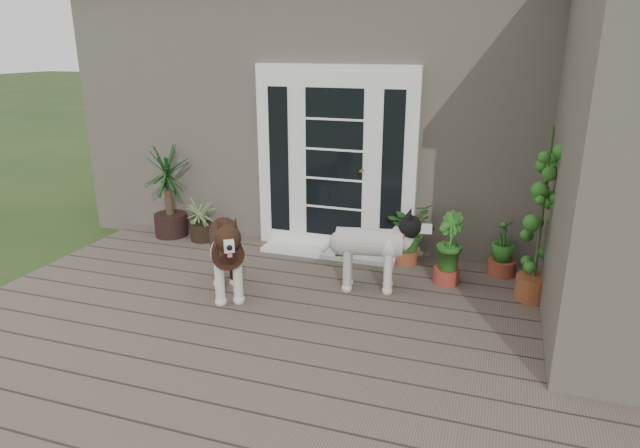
% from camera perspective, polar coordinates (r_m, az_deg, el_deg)
% --- Properties ---
extents(deck, '(6.20, 4.60, 0.12)m').
position_cam_1_polar(deck, '(4.80, -4.05, -12.22)').
color(deck, '#6B5B4C').
rests_on(deck, ground).
extents(house_main, '(7.40, 4.00, 3.10)m').
position_cam_1_polar(house_main, '(8.28, 7.15, 11.52)').
color(house_main, '#665E54').
rests_on(house_main, ground).
extents(door_unit, '(1.90, 0.14, 2.15)m').
position_cam_1_polar(door_unit, '(6.42, 1.56, 6.54)').
color(door_unit, white).
rests_on(door_unit, deck).
extents(door_step, '(1.60, 0.40, 0.05)m').
position_cam_1_polar(door_step, '(6.53, 0.97, -2.86)').
color(door_step, white).
rests_on(door_step, deck).
extents(brindle_dog, '(0.85, 1.03, 0.80)m').
position_cam_1_polar(brindle_dog, '(5.43, -9.63, -3.37)').
color(brindle_dog, '#371D14').
rests_on(brindle_dog, deck).
extents(white_dog, '(0.94, 0.53, 0.74)m').
position_cam_1_polar(white_dog, '(5.50, 5.07, -3.21)').
color(white_dog, white).
rests_on(white_dog, deck).
extents(spider_plant, '(0.65, 0.65, 0.57)m').
position_cam_1_polar(spider_plant, '(7.05, -12.04, 0.60)').
color(spider_plant, '#809D61').
rests_on(spider_plant, deck).
extents(yucca, '(0.81, 0.81, 1.14)m').
position_cam_1_polar(yucca, '(7.24, -15.38, 3.14)').
color(yucca, black).
rests_on(yucca, deck).
extents(herb_a, '(0.69, 0.69, 0.64)m').
position_cam_1_polar(herb_a, '(6.23, 9.06, -1.26)').
color(herb_a, '#205016').
rests_on(herb_a, deck).
extents(herb_b, '(0.48, 0.48, 0.54)m').
position_cam_1_polar(herb_b, '(5.81, 13.02, -3.46)').
color(herb_b, '#265D1A').
rests_on(herb_b, deck).
extents(herb_c, '(0.40, 0.40, 0.48)m').
position_cam_1_polar(herb_c, '(6.19, 18.34, -2.89)').
color(herb_c, '#154C18').
rests_on(herb_c, deck).
extents(sapling, '(0.62, 0.62, 1.73)m').
position_cam_1_polar(sapling, '(5.49, 21.95, 0.96)').
color(sapling, '#205E1B').
rests_on(sapling, deck).
extents(clog_left, '(0.20, 0.32, 0.09)m').
position_cam_1_polar(clog_left, '(6.43, 2.12, -3.00)').
color(clog_left, '#173919').
rests_on(clog_left, deck).
extents(clog_right, '(0.23, 0.29, 0.08)m').
position_cam_1_polar(clog_right, '(6.43, 2.64, -3.08)').
color(clog_right, black).
rests_on(clog_right, deck).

